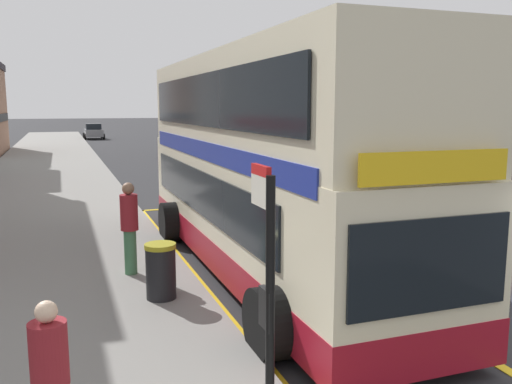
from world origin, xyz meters
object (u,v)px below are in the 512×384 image
at_px(double_decker_bus, 263,171).
at_px(litter_bin, 161,271).
at_px(pedestrian_further_back, 50,376).
at_px(parked_car_black_far, 203,144).
at_px(bus_stop_sign, 267,282).
at_px(parked_car_grey_distant, 94,131).
at_px(pedestrian_waiting_near_sign, 129,224).

bearing_deg(double_decker_bus, litter_bin, -149.21).
relative_size(pedestrian_further_back, litter_bin, 1.61).
bearing_deg(parked_car_black_far, double_decker_bus, -100.02).
relative_size(double_decker_bus, parked_car_black_far, 2.58).
height_order(parked_car_black_far, pedestrian_further_back, pedestrian_further_back).
bearing_deg(bus_stop_sign, parked_car_black_far, 76.78).
bearing_deg(parked_car_grey_distant, litter_bin, -90.25).
xyz_separation_m(parked_car_grey_distant, pedestrian_further_back, (-3.58, -54.83, 0.17)).
bearing_deg(double_decker_bus, pedestrian_waiting_near_sign, 176.84).
xyz_separation_m(parked_car_black_far, pedestrian_further_back, (-9.44, -31.45, 0.17)).
height_order(bus_stop_sign, parked_car_grey_distant, bus_stop_sign).
bearing_deg(litter_bin, double_decker_bus, 30.79).
bearing_deg(parked_car_black_far, litter_bin, -104.12).
relative_size(double_decker_bus, bus_stop_sign, 4.04).
xyz_separation_m(double_decker_bus, pedestrian_further_back, (-4.06, -5.37, -1.09)).
xyz_separation_m(pedestrian_waiting_near_sign, pedestrian_further_back, (-1.37, -5.52, -0.16)).
height_order(double_decker_bus, pedestrian_waiting_near_sign, double_decker_bus).
distance_m(bus_stop_sign, litter_bin, 4.39).
bearing_deg(pedestrian_further_back, bus_stop_sign, -8.13).
distance_m(parked_car_grey_distant, pedestrian_waiting_near_sign, 49.37).
xyz_separation_m(bus_stop_sign, pedestrian_further_back, (-1.99, 0.28, -0.75)).
bearing_deg(pedestrian_further_back, pedestrian_waiting_near_sign, 76.02).
distance_m(bus_stop_sign, parked_car_grey_distant, 55.15).
height_order(pedestrian_waiting_near_sign, litter_bin, pedestrian_waiting_near_sign).
relative_size(double_decker_bus, litter_bin, 11.38).
relative_size(double_decker_bus, parked_car_grey_distant, 2.58).
relative_size(bus_stop_sign, parked_car_black_far, 0.64).
xyz_separation_m(double_decker_bus, parked_car_grey_distant, (-0.49, 49.46, -1.26)).
height_order(parked_car_grey_distant, parked_car_black_far, same).
xyz_separation_m(bus_stop_sign, litter_bin, (-0.30, 4.24, -1.10)).
distance_m(parked_car_grey_distant, parked_car_black_far, 24.10).
height_order(parked_car_black_far, pedestrian_waiting_near_sign, pedestrian_waiting_near_sign).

